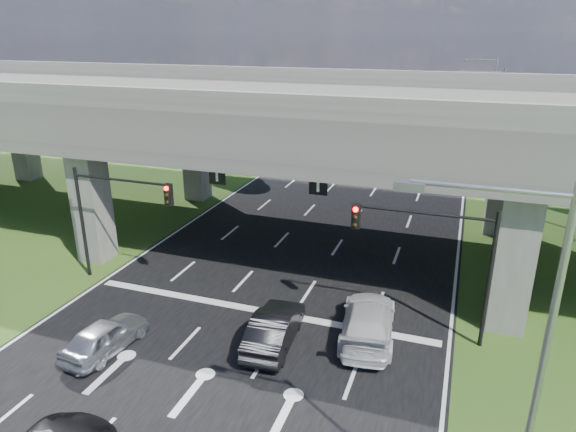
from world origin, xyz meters
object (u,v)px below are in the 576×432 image
Objects in this scene: signal_left at (114,206)px; car_white at (368,321)px; streetlight_beyond at (488,100)px; car_silver at (105,336)px; car_dark at (274,328)px; streetlight_near at (520,369)px; signal_right at (436,248)px; streetlight_far at (491,127)px.

signal_left is 1.11× the size of car_white.
car_silver is (-14.67, -41.57, -5.13)m from streetlight_beyond.
car_white is (13.22, -0.94, -3.37)m from signal_left.
signal_left is 1.29× the size of car_dark.
streetlight_near is 46.00m from streetlight_beyond.
streetlight_beyond is at bearing -104.50° from car_white.
streetlight_near is at bearing -90.00° from streetlight_beyond.
signal_left is 0.60× the size of streetlight_near.
car_white is (-4.70, 9.00, -5.03)m from streetlight_near.
car_silver is (3.25, -5.51, -3.47)m from signal_left.
streetlight_beyond is (2.27, 36.06, 1.66)m from signal_right.
streetlight_far and streetlight_beyond have the same top height.
car_dark is 0.85× the size of car_white.
car_silver is at bearing 18.60° from car_dark.
streetlight_near is at bearing 134.22° from car_dark.
signal_right is 7.44m from car_dark.
streetlight_far is 1.84× the size of car_white.
car_white is (-4.70, -37.00, -5.03)m from streetlight_beyond.
car_dark reaches higher than car_silver.
streetlight_far is at bearing -90.00° from streetlight_beyond.
streetlight_near is 2.49× the size of car_silver.
streetlight_far is at bearing 90.00° from streetlight_near.
streetlight_far is 29.92m from car_silver.
signal_left is at bearing -20.79° from car_dark.
car_white is at bearing 117.56° from streetlight_near.
signal_right is 0.60× the size of streetlight_far.
streetlight_far is at bearing 48.22° from signal_left.
car_white is at bearing -149.89° from car_silver.
streetlight_near and streetlight_far have the same top height.
car_white is at bearing -158.22° from car_dark.
streetlight_far is (2.27, 20.06, 1.66)m from signal_right.
streetlight_far is 2.16× the size of car_dark.
streetlight_near is 16.16m from car_silver.
car_white is at bearing -97.24° from streetlight_beyond.
car_dark is (-8.30, -22.81, -5.05)m from streetlight_far.
streetlight_beyond is (0.00, 46.00, 0.00)m from streetlight_near.
signal_right is 20.25m from streetlight_far.
streetlight_near and streetlight_beyond have the same top height.
signal_right and signal_left have the same top height.
streetlight_far is at bearing -114.85° from car_dark.
streetlight_near is at bearing -29.02° from signal_left.
signal_left is (-15.65, 0.00, 0.00)m from signal_right.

